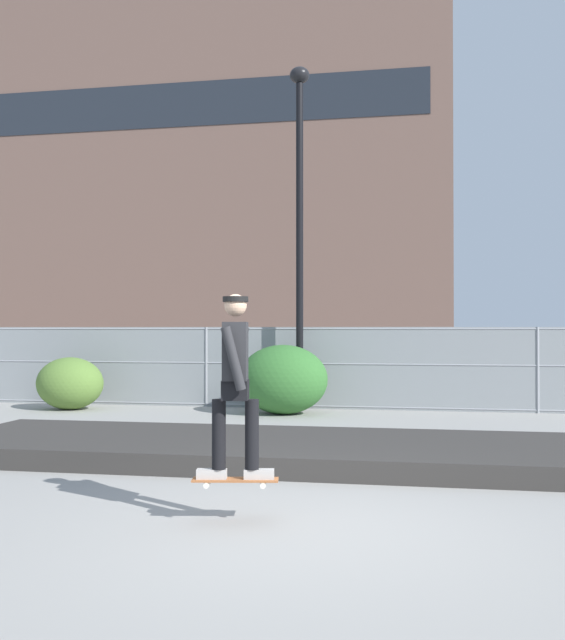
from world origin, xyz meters
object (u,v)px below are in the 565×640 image
object	(u,v)px
shrub_left	(70,383)
parked_car_near	(186,364)
shrub_center	(283,379)
street_lamp	(300,200)
skateboard	(235,480)
parked_car_mid	(393,367)
skater	(235,374)

from	to	relation	value
shrub_left	parked_car_near	bearing A→B (deg)	69.16
parked_car_near	shrub_center	xyz separation A→B (m)	(3.39, -3.85, -0.10)
street_lamp	parked_car_near	bearing A→B (deg)	139.28
skateboard	parked_car_mid	bearing A→B (deg)	84.82
street_lamp	shrub_left	bearing A→B (deg)	-172.03
skater	parked_car_near	distance (m)	13.13
skateboard	shrub_left	distance (m)	10.36
street_lamp	shrub_left	world-z (taller)	street_lamp
skater	parked_car_near	size ratio (longest dim) A/B	0.39
parked_car_near	shrub_left	world-z (taller)	parked_car_near
street_lamp	parked_car_mid	world-z (taller)	street_lamp
skater	street_lamp	world-z (taller)	street_lamp
skateboard	parked_car_near	bearing A→B (deg)	110.01
parked_car_mid	shrub_center	xyz separation A→B (m)	(-2.19, -3.66, -0.10)
shrub_left	parked_car_mid	bearing A→B (deg)	27.44
parked_car_near	shrub_left	bearing A→B (deg)	-110.84
skateboard	skater	distance (m)	0.99
skater	shrub_center	size ratio (longest dim) A/B	0.90
parked_car_near	parked_car_mid	distance (m)	5.59
skateboard	parked_car_mid	xyz separation A→B (m)	(1.10, 12.14, 0.44)
parked_car_mid	shrub_center	distance (m)	4.27
shrub_center	skateboard	bearing A→B (deg)	-82.64
skater	shrub_center	distance (m)	8.57
skater	shrub_left	distance (m)	10.39
street_lamp	parked_car_mid	bearing A→B (deg)	56.50
skater	parked_car_near	xyz separation A→B (m)	(-4.49, 12.32, -0.55)
parked_car_near	shrub_center	world-z (taller)	parked_car_near
shrub_center	parked_car_mid	bearing A→B (deg)	59.07
street_lamp	parked_car_near	size ratio (longest dim) A/B	1.72
parked_car_near	skateboard	bearing A→B (deg)	-69.99
street_lamp	skater	bearing A→B (deg)	-84.72
parked_car_mid	shrub_center	world-z (taller)	parked_car_mid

